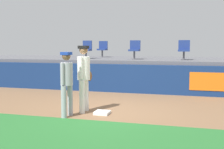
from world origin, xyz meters
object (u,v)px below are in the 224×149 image
Objects in this scene: player_fielder_home at (84,74)px; player_runner_visitor at (67,79)px; seat_front_left at (87,48)px; seat_back_left at (103,48)px; first_base at (102,113)px; seat_front_center at (135,49)px; seat_front_right at (184,49)px.

player_runner_visitor is (-0.24, -0.64, -0.09)m from player_fielder_home.
seat_front_left is 1.81m from seat_back_left.
first_base is 0.23× the size of player_runner_visitor.
player_fielder_home is at bearing -95.04° from seat_front_center.
seat_front_left is 4.40m from seat_front_right.
seat_front_right is (4.40, 0.00, 0.00)m from seat_front_left.
seat_back_left is at bearing 138.78° from seat_front_center.
seat_back_left is at bearing -161.77° from player_runner_visitor.
seat_front_left is at bearing -162.21° from player_fielder_home.
seat_front_right and seat_back_left have the same top height.
player_fielder_home is at bearing 167.31° from player_runner_visitor.
seat_front_right is at bearing -23.30° from seat_back_left.
seat_front_left is at bearing -96.88° from seat_back_left.
seat_front_center reaches higher than player_runner_visitor.
player_runner_visitor is at bearing -79.64° from seat_back_left.
seat_front_right and seat_front_center have the same top height.
seat_front_left and seat_back_left have the same top height.
seat_front_center is (-2.12, -0.00, -0.00)m from seat_front_right.
player_runner_visitor is 6.39m from seat_front_right.
player_runner_visitor is (-0.81, -0.51, 0.95)m from first_base.
seat_front_right is at bearing 0.00° from seat_front_center.
seat_back_left reaches higher than player_fielder_home.
first_base is at bearing -111.08° from seat_front_right.
first_base is at bearing 75.68° from player_fielder_home.
seat_back_left is (-2.18, 6.98, 1.70)m from first_base.
first_base is 0.21× the size of player_fielder_home.
seat_back_left is (-4.18, 1.80, -0.00)m from seat_front_right.
seat_front_left is 2.27m from seat_front_center.
player_fielder_home is at bearing 167.76° from first_base.
player_runner_visitor is at bearing -22.64° from player_fielder_home.
seat_front_right is (2.81, 5.69, 0.75)m from player_runner_visitor.
player_runner_visitor is 2.04× the size of seat_front_right.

